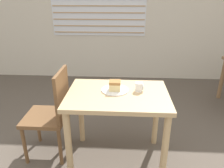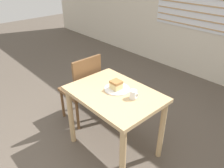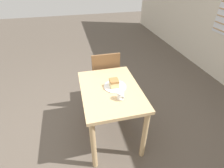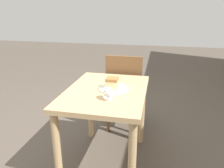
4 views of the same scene
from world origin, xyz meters
The scene contains 6 objects.
ground_plane centered at (0.00, 0.00, 0.00)m, with size 14.00×14.00×0.00m, color brown.
dining_table_near centered at (0.07, 0.58, 0.63)m, with size 0.94×0.68×0.76m.
chair_near_window centered at (-0.60, 0.64, 0.51)m, with size 0.42×0.42×0.95m.
plate centered at (0.04, 0.64, 0.77)m, with size 0.26×0.26×0.01m.
cake_slice centered at (0.04, 0.63, 0.82)m, with size 0.11×0.10×0.09m.
coffee_mug centered at (0.27, 0.64, 0.81)m, with size 0.08×0.07×0.09m.
Camera 4 is at (1.78, 1.00, 1.44)m, focal length 35.00 mm.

